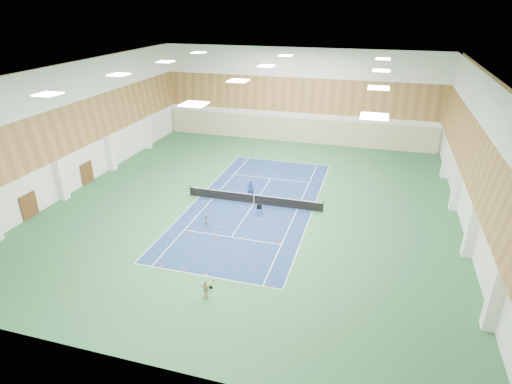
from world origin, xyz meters
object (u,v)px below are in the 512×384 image
Objects in this scene: coach at (250,189)px; child_apron at (205,289)px; ball_cart at (259,210)px; tennis_net at (254,198)px; child_court at (207,220)px.

coach is 15.32m from child_apron.
ball_cart is at bearing 105.02° from child_apron.
child_apron reaches higher than tennis_net.
coach is (-0.69, 1.19, 0.34)m from tennis_net.
tennis_net is 12.32× the size of child_court.
tennis_net is 15.57× the size of ball_cart.
child_court is 9.53m from child_apron.
tennis_net is at bearing 31.92° from child_court.
child_court is (-2.57, -5.18, -0.03)m from tennis_net.
coach is at bearing 120.21° from tennis_net.
child_apron reaches higher than child_court.
coach reaches higher than ball_cart.
ball_cart is at bearing 103.50° from coach.
coach is at bearing 105.23° from ball_cart.
coach is at bearing 111.65° from child_apron.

